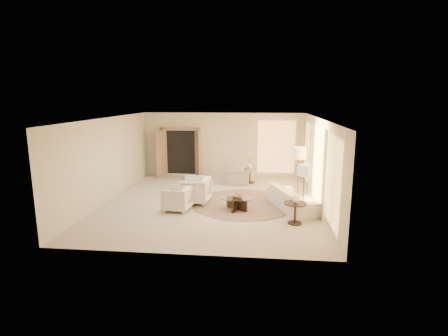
# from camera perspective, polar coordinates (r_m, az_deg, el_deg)

# --- Properties ---
(room) EXTENTS (7.04, 8.04, 2.83)m
(room) POSITION_cam_1_polar(r_m,az_deg,el_deg) (11.47, -2.20, 1.10)
(room) COLOR beige
(room) RESTS_ON ground
(windows_right) EXTENTS (0.10, 6.40, 2.40)m
(windows_right) POSITION_cam_1_polar(r_m,az_deg,el_deg) (11.61, 14.99, 0.60)
(windows_right) COLOR #F8B963
(windows_right) RESTS_ON room
(window_back_corner) EXTENTS (1.70, 0.10, 2.40)m
(window_back_corner) POSITION_cam_1_polar(r_m,az_deg,el_deg) (15.28, 8.52, 3.42)
(window_back_corner) COLOR #F8B963
(window_back_corner) RESTS_ON room
(curtains_right) EXTENTS (0.06, 5.20, 2.60)m
(curtains_right) POSITION_cam_1_polar(r_m,az_deg,el_deg) (12.48, 14.13, 1.16)
(curtains_right) COLOR #CCB494
(curtains_right) RESTS_ON room
(french_doors) EXTENTS (1.95, 0.66, 2.16)m
(french_doors) POSITION_cam_1_polar(r_m,az_deg,el_deg) (15.57, -7.14, 2.56)
(french_doors) COLOR tan
(french_doors) RESTS_ON room
(area_rug) EXTENTS (4.38, 4.38, 0.01)m
(area_rug) POSITION_cam_1_polar(r_m,az_deg,el_deg) (11.66, 3.24, -5.77)
(area_rug) COLOR #4A3A2A
(area_rug) RESTS_ON room
(sofa) EXTENTS (1.59, 2.44, 0.66)m
(sofa) POSITION_cam_1_polar(r_m,az_deg,el_deg) (11.28, 11.01, -4.85)
(sofa) COLOR white
(sofa) RESTS_ON room
(armchair_left) EXTENTS (0.93, 0.98, 0.95)m
(armchair_left) POSITION_cam_1_polar(r_m,az_deg,el_deg) (11.63, -4.81, -3.44)
(armchair_left) COLOR white
(armchair_left) RESTS_ON room
(armchair_right) EXTENTS (0.85, 0.89, 0.82)m
(armchair_right) POSITION_cam_1_polar(r_m,az_deg,el_deg) (10.96, -7.70, -4.79)
(armchair_right) COLOR white
(armchair_right) RESTS_ON room
(accent_chair) EXTENTS (0.99, 0.68, 0.83)m
(accent_chair) POSITION_cam_1_polar(r_m,az_deg,el_deg) (14.11, 2.20, -0.98)
(accent_chair) COLOR gray
(accent_chair) RESTS_ON room
(coffee_table) EXTENTS (1.35, 1.35, 0.39)m
(coffee_table) POSITION_cam_1_polar(r_m,az_deg,el_deg) (10.95, 2.12, -5.60)
(coffee_table) COLOR black
(coffee_table) RESTS_ON room
(end_table) EXTENTS (0.64, 0.64, 0.60)m
(end_table) POSITION_cam_1_polar(r_m,az_deg,el_deg) (9.94, 11.54, -6.65)
(end_table) COLOR black
(end_table) RESTS_ON room
(side_table) EXTENTS (0.52, 0.52, 0.61)m
(side_table) POSITION_cam_1_polar(r_m,az_deg,el_deg) (14.34, 4.26, -1.00)
(side_table) COLOR #2A2419
(side_table) RESTS_ON room
(floor_lamp_near) EXTENTS (0.45, 0.45, 1.84)m
(floor_lamp_near) POSITION_cam_1_polar(r_m,az_deg,el_deg) (11.84, 12.16, 2.01)
(floor_lamp_near) COLOR #2A2419
(floor_lamp_near) RESTS_ON room
(floor_lamp_far) EXTENTS (0.38, 0.38, 1.56)m
(floor_lamp_far) POSITION_cam_1_polar(r_m,az_deg,el_deg) (10.37, 12.99, -0.72)
(floor_lamp_far) COLOR #2A2419
(floor_lamp_far) RESTS_ON room
(bowl) EXTENTS (0.46, 0.46, 0.09)m
(bowl) POSITION_cam_1_polar(r_m,az_deg,el_deg) (10.90, 2.13, -4.64)
(bowl) COLOR brown
(bowl) RESTS_ON coffee_table
(end_vase) EXTENTS (0.16, 0.16, 0.16)m
(end_vase) POSITION_cam_1_polar(r_m,az_deg,el_deg) (9.86, 11.60, -5.17)
(end_vase) COLOR white
(end_vase) RESTS_ON end_table
(side_vase) EXTENTS (0.24, 0.24, 0.22)m
(side_vase) POSITION_cam_1_polar(r_m,az_deg,el_deg) (14.27, 4.28, 0.35)
(side_vase) COLOR white
(side_vase) RESTS_ON side_table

